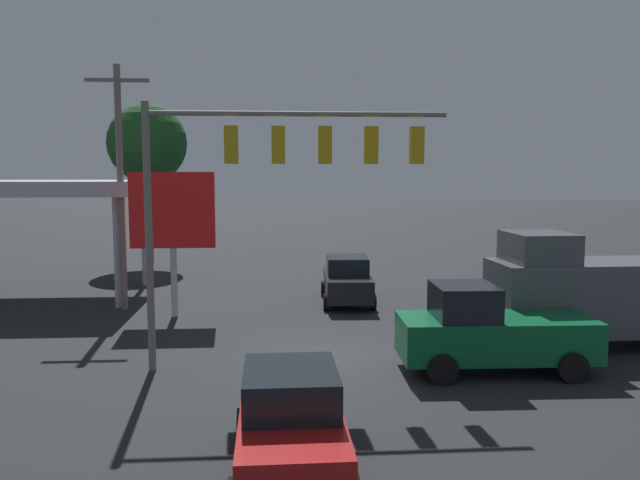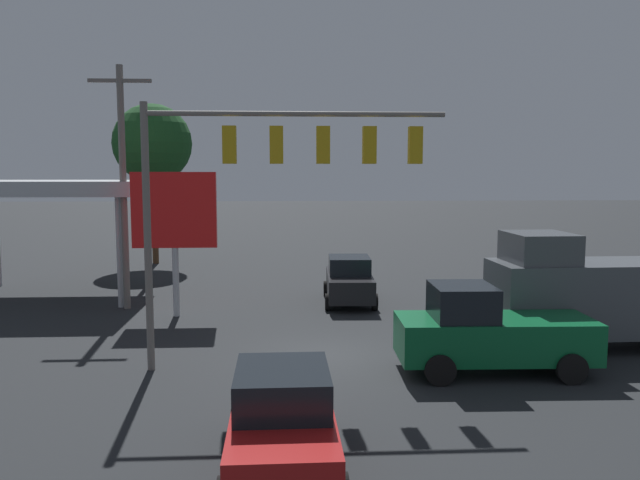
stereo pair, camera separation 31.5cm
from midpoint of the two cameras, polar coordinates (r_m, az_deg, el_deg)
The scene contains 10 objects.
ground_plane at distance 18.80m, azimuth -0.06°, elevation -10.45°, with size 200.00×200.00×0.00m, color black.
traffic_signal_assembly at distance 16.87m, azimuth -4.65°, elevation 6.84°, with size 8.11×0.43×7.24m.
utility_pole at distance 25.50m, azimuth -18.12°, elevation 5.08°, with size 2.40×0.26×9.48m.
gas_station_canopy at distance 29.33m, azimuth -24.03°, elevation 4.24°, with size 8.25×6.33×5.04m.
price_sign at distance 23.70m, azimuth -13.71°, elevation 2.28°, with size 3.12×0.27×5.41m.
delivery_truck at distance 21.04m, azimuth 23.56°, elevation -4.43°, with size 6.86×2.71×3.58m.
sedan_far at distance 11.62m, azimuth -3.51°, elevation -16.26°, with size 2.10×4.42×1.93m.
pickup_parked at distance 17.59m, azimuth 14.79°, elevation -8.09°, with size 5.25×2.36×2.40m.
sedan_waiting at distance 25.88m, azimuth 2.14°, elevation -3.67°, with size 2.20×4.47×1.93m.
street_tree at distance 37.99m, azimuth -15.74°, elevation 8.48°, with size 4.58×4.58×9.37m.
Camera 1 is at (1.38, 17.96, 5.39)m, focal length 35.00 mm.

